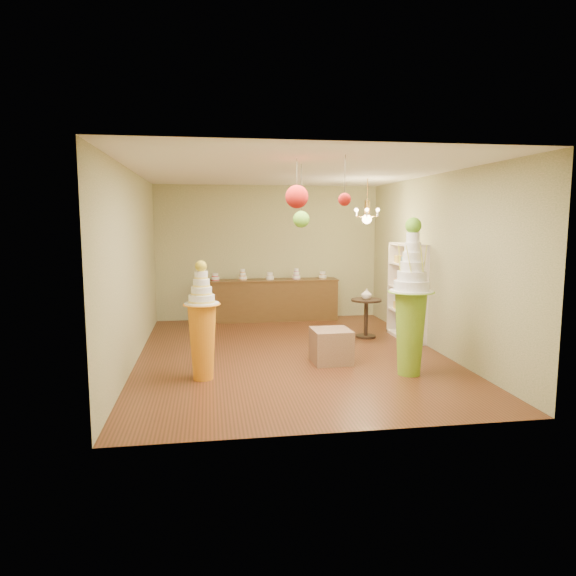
{
  "coord_description": "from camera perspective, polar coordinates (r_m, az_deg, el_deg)",
  "views": [
    {
      "loc": [
        -1.33,
        -8.28,
        2.23
      ],
      "look_at": [
        -0.05,
        0.0,
        1.12
      ],
      "focal_mm": 32.0,
      "sensor_mm": 36.0,
      "label": 1
    }
  ],
  "objects": [
    {
      "name": "burlap_riser",
      "position": [
        8.13,
        4.81,
        -6.44
      ],
      "size": [
        0.6,
        0.6,
        0.53
      ],
      "primitive_type": "cube",
      "rotation": [
        0.0,
        0.0,
        0.03
      ],
      "color": "#8E694D",
      "rests_on": "floor"
    },
    {
      "name": "round_table",
      "position": [
        9.9,
        8.67,
        -2.73
      ],
      "size": [
        0.61,
        0.61,
        0.74
      ],
      "rotation": [
        0.0,
        0.0,
        -0.06
      ],
      "color": "black",
      "rests_on": "floor"
    },
    {
      "name": "pom_green_mid",
      "position": [
        7.27,
        1.48,
        7.65
      ],
      "size": [
        0.23,
        0.23,
        0.88
      ],
      "color": "#413D2F",
      "rests_on": "ceiling"
    },
    {
      "name": "pom_red_right",
      "position": [
        6.27,
        6.3,
        9.78
      ],
      "size": [
        0.15,
        0.15,
        0.6
      ],
      "color": "#413D2F",
      "rests_on": "ceiling"
    },
    {
      "name": "pedestal_green",
      "position": [
        7.57,
        13.46,
        -2.74
      ],
      "size": [
        0.76,
        0.76,
        2.27
      ],
      "rotation": [
        0.0,
        0.0,
        -0.28
      ],
      "color": "#7AAD26",
      "rests_on": "floor"
    },
    {
      "name": "wall_back",
      "position": [
        11.62,
        -2.22,
        3.94
      ],
      "size": [
        5.0,
        0.04,
        3.0
      ],
      "primitive_type": "cube",
      "color": "tan",
      "rests_on": "ground"
    },
    {
      "name": "pom_red_left",
      "position": [
        6.59,
        0.98,
        10.11
      ],
      "size": [
        0.29,
        0.29,
        0.62
      ],
      "color": "#413D2F",
      "rests_on": "ceiling"
    },
    {
      "name": "chandelier",
      "position": [
        9.87,
        8.76,
        7.89
      ],
      "size": [
        0.64,
        0.64,
        0.85
      ],
      "rotation": [
        0.0,
        0.0,
        0.21
      ],
      "color": "gold",
      "rests_on": "ceiling"
    },
    {
      "name": "wall_front",
      "position": [
        5.25,
        5.96,
        -0.46
      ],
      "size": [
        5.0,
        0.04,
        3.0
      ],
      "primitive_type": "cube",
      "color": "tan",
      "rests_on": "ground"
    },
    {
      "name": "wall_left",
      "position": [
        8.39,
        -16.8,
        2.24
      ],
      "size": [
        0.04,
        6.5,
        3.0
      ],
      "primitive_type": "cube",
      "color": "tan",
      "rests_on": "ground"
    },
    {
      "name": "floor",
      "position": [
        8.67,
        0.32,
        -7.34
      ],
      "size": [
        6.5,
        6.5,
        0.0
      ],
      "primitive_type": "plane",
      "color": "#542B17",
      "rests_on": "ground"
    },
    {
      "name": "sideboard",
      "position": [
        11.46,
        -2.03,
        -1.25
      ],
      "size": [
        3.04,
        0.54,
        1.16
      ],
      "color": "#55391A",
      "rests_on": "floor"
    },
    {
      "name": "pedestal_orange",
      "position": [
        7.29,
        -9.49,
        -4.82
      ],
      "size": [
        0.49,
        0.49,
        1.68
      ],
      "rotation": [
        0.0,
        0.0,
        -0.03
      ],
      "color": "orange",
      "rests_on": "floor"
    },
    {
      "name": "vase",
      "position": [
        9.84,
        8.71,
        -0.65
      ],
      "size": [
        0.24,
        0.24,
        0.2
      ],
      "primitive_type": "imported",
      "rotation": [
        0.0,
        0.0,
        0.32
      ],
      "color": "white",
      "rests_on": "round_table"
    },
    {
      "name": "shelving_unit",
      "position": [
        9.88,
        13.09,
        -0.37
      ],
      "size": [
        0.33,
        1.2,
        1.8
      ],
      "color": "white",
      "rests_on": "floor"
    },
    {
      "name": "wall_right",
      "position": [
        9.15,
        16.0,
        2.69
      ],
      "size": [
        0.04,
        6.5,
        3.0
      ],
      "primitive_type": "cube",
      "color": "tan",
      "rests_on": "ground"
    },
    {
      "name": "ceiling",
      "position": [
        8.42,
        0.33,
        12.81
      ],
      "size": [
        6.5,
        6.5,
        0.0
      ],
      "primitive_type": "plane",
      "rotation": [
        3.14,
        0.0,
        0.0
      ],
      "color": "white",
      "rests_on": "ground"
    }
  ]
}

